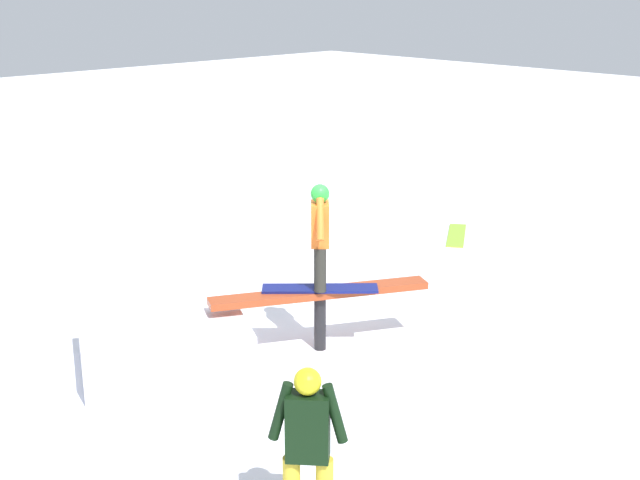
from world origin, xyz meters
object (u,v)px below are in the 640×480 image
(loose_snowboard_white, at_px, (235,209))
(loose_snowboard_lime, at_px, (456,235))
(rail_feature, at_px, (320,298))
(main_rider_on_rail, at_px, (320,239))
(bystander_black, at_px, (308,444))

(loose_snowboard_white, bearing_deg, loose_snowboard_lime, -161.20)
(rail_feature, distance_m, main_rider_on_rail, 0.72)
(bystander_black, bearing_deg, main_rider_on_rail, -86.22)
(bystander_black, xyz_separation_m, loose_snowboard_white, (5.95, 8.28, -0.79))
(main_rider_on_rail, xyz_separation_m, loose_snowboard_white, (3.34, 5.73, -1.34))
(main_rider_on_rail, relative_size, bystander_black, 0.87)
(rail_feature, bearing_deg, loose_snowboard_lime, 47.20)
(rail_feature, relative_size, bystander_black, 1.69)
(loose_snowboard_white, bearing_deg, bystander_black, 141.24)
(rail_feature, distance_m, loose_snowboard_lime, 5.28)
(loose_snowboard_lime, bearing_deg, rail_feature, 164.78)
(rail_feature, bearing_deg, main_rider_on_rail, 0.00)
(bystander_black, bearing_deg, loose_snowboard_lime, -100.77)
(loose_snowboard_white, height_order, loose_snowboard_lime, same)
(main_rider_on_rail, bearing_deg, loose_snowboard_lime, 63.29)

